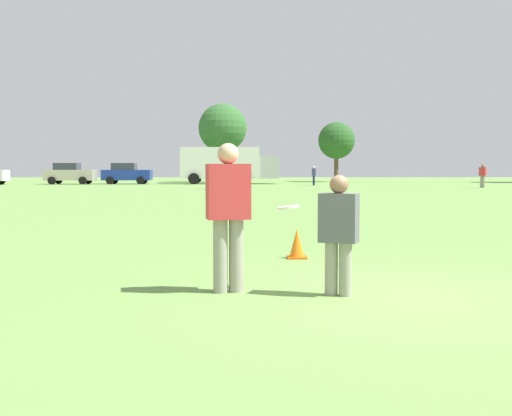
{
  "coord_description": "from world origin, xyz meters",
  "views": [
    {
      "loc": [
        -1.78,
        -7.12,
        1.48
      ],
      "look_at": [
        -1.71,
        1.07,
        0.96
      ],
      "focal_mm": 44.91,
      "sensor_mm": 36.0,
      "label": 1
    }
  ],
  "objects_px": {
    "player_thrower": "(228,209)",
    "bystander_field_marshal": "(215,174)",
    "parked_car_mid_left": "(70,173)",
    "bystander_far_jogger": "(314,174)",
    "box_truck": "(227,164)",
    "player_defender": "(339,229)",
    "frisbee": "(288,207)",
    "parked_car_center": "(126,173)",
    "bystander_sideline_watcher": "(483,174)",
    "traffic_cone": "(297,244)"
  },
  "relations": [
    {
      "from": "player_thrower",
      "to": "traffic_cone",
      "type": "relative_size",
      "value": 3.67
    },
    {
      "from": "player_thrower",
      "to": "player_defender",
      "type": "bearing_deg",
      "value": -9.37
    },
    {
      "from": "traffic_cone",
      "to": "parked_car_center",
      "type": "relative_size",
      "value": 0.11
    },
    {
      "from": "player_thrower",
      "to": "frisbee",
      "type": "height_order",
      "value": "player_thrower"
    },
    {
      "from": "box_truck",
      "to": "player_thrower",
      "type": "bearing_deg",
      "value": -87.92
    },
    {
      "from": "traffic_cone",
      "to": "bystander_sideline_watcher",
      "type": "bearing_deg",
      "value": 65.8
    },
    {
      "from": "frisbee",
      "to": "parked_car_center",
      "type": "relative_size",
      "value": 0.06
    },
    {
      "from": "player_defender",
      "to": "parked_car_mid_left",
      "type": "relative_size",
      "value": 0.33
    },
    {
      "from": "player_thrower",
      "to": "bystander_field_marshal",
      "type": "xyz_separation_m",
      "value": [
        -2.16,
        35.68,
        -0.02
      ]
    },
    {
      "from": "bystander_sideline_watcher",
      "to": "bystander_far_jogger",
      "type": "bearing_deg",
      "value": 152.81
    },
    {
      "from": "parked_car_mid_left",
      "to": "player_defender",
      "type": "bearing_deg",
      "value": -70.9
    },
    {
      "from": "player_thrower",
      "to": "frisbee",
      "type": "relative_size",
      "value": 6.49
    },
    {
      "from": "frisbee",
      "to": "player_defender",
      "type": "bearing_deg",
      "value": -33.76
    },
    {
      "from": "player_defender",
      "to": "bystander_sideline_watcher",
      "type": "xyz_separation_m",
      "value": [
        15.56,
        38.22,
        0.18
      ]
    },
    {
      "from": "player_defender",
      "to": "parked_car_mid_left",
      "type": "bearing_deg",
      "value": 109.1
    },
    {
      "from": "player_defender",
      "to": "frisbee",
      "type": "xyz_separation_m",
      "value": [
        -0.56,
        0.37,
        0.23
      ]
    },
    {
      "from": "parked_car_center",
      "to": "box_truck",
      "type": "distance_m",
      "value": 8.81
    },
    {
      "from": "player_defender",
      "to": "traffic_cone",
      "type": "distance_m",
      "value": 3.08
    },
    {
      "from": "traffic_cone",
      "to": "box_truck",
      "type": "distance_m",
      "value": 45.92
    },
    {
      "from": "box_truck",
      "to": "frisbee",
      "type": "bearing_deg",
      "value": -87.07
    },
    {
      "from": "bystander_sideline_watcher",
      "to": "traffic_cone",
      "type": "bearing_deg",
      "value": -114.2
    },
    {
      "from": "bystander_far_jogger",
      "to": "parked_car_center",
      "type": "bearing_deg",
      "value": 164.72
    },
    {
      "from": "player_defender",
      "to": "bystander_far_jogger",
      "type": "bearing_deg",
      "value": 84.71
    },
    {
      "from": "bystander_sideline_watcher",
      "to": "bystander_far_jogger",
      "type": "height_order",
      "value": "bystander_sideline_watcher"
    },
    {
      "from": "player_defender",
      "to": "parked_car_mid_left",
      "type": "height_order",
      "value": "parked_car_mid_left"
    },
    {
      "from": "parked_car_mid_left",
      "to": "bystander_far_jogger",
      "type": "height_order",
      "value": "parked_car_mid_left"
    },
    {
      "from": "box_truck",
      "to": "player_defender",
      "type": "bearing_deg",
      "value": -86.44
    },
    {
      "from": "parked_car_mid_left",
      "to": "bystander_sideline_watcher",
      "type": "bearing_deg",
      "value": -16.78
    },
    {
      "from": "box_truck",
      "to": "bystander_sideline_watcher",
      "type": "distance_m",
      "value": 21.43
    },
    {
      "from": "player_defender",
      "to": "frisbee",
      "type": "height_order",
      "value": "player_defender"
    },
    {
      "from": "parked_car_mid_left",
      "to": "traffic_cone",
      "type": "bearing_deg",
      "value": -70.01
    },
    {
      "from": "parked_car_center",
      "to": "bystander_sideline_watcher",
      "type": "height_order",
      "value": "parked_car_center"
    },
    {
      "from": "parked_car_mid_left",
      "to": "parked_car_center",
      "type": "relative_size",
      "value": 1.0
    },
    {
      "from": "player_thrower",
      "to": "parked_car_mid_left",
      "type": "bearing_deg",
      "value": 107.8
    },
    {
      "from": "parked_car_mid_left",
      "to": "bystander_field_marshal",
      "type": "height_order",
      "value": "parked_car_mid_left"
    },
    {
      "from": "parked_car_center",
      "to": "bystander_far_jogger",
      "type": "distance_m",
      "value": 16.47
    },
    {
      "from": "parked_car_mid_left",
      "to": "box_truck",
      "type": "distance_m",
      "value": 13.61
    },
    {
      "from": "player_thrower",
      "to": "parked_car_center",
      "type": "relative_size",
      "value": 0.42
    },
    {
      "from": "parked_car_center",
      "to": "traffic_cone",
      "type": "bearing_deg",
      "value": -75.74
    },
    {
      "from": "player_thrower",
      "to": "bystander_field_marshal",
      "type": "height_order",
      "value": "player_thrower"
    },
    {
      "from": "player_thrower",
      "to": "bystander_far_jogger",
      "type": "height_order",
      "value": "player_thrower"
    },
    {
      "from": "traffic_cone",
      "to": "parked_car_mid_left",
      "type": "xyz_separation_m",
      "value": [
        -16.33,
        44.89,
        0.69
      ]
    },
    {
      "from": "bystander_field_marshal",
      "to": "player_thrower",
      "type": "bearing_deg",
      "value": -86.54
    },
    {
      "from": "frisbee",
      "to": "bystander_far_jogger",
      "type": "height_order",
      "value": "bystander_far_jogger"
    },
    {
      "from": "player_thrower",
      "to": "frisbee",
      "type": "xyz_separation_m",
      "value": [
        0.72,
        0.16,
        0.01
      ]
    },
    {
      "from": "frisbee",
      "to": "bystander_sideline_watcher",
      "type": "height_order",
      "value": "bystander_sideline_watcher"
    },
    {
      "from": "box_truck",
      "to": "bystander_far_jogger",
      "type": "xyz_separation_m",
      "value": [
        7.12,
        -4.71,
        -0.87
      ]
    },
    {
      "from": "player_defender",
      "to": "frisbee",
      "type": "bearing_deg",
      "value": 146.24
    },
    {
      "from": "player_defender",
      "to": "bystander_field_marshal",
      "type": "relative_size",
      "value": 0.81
    },
    {
      "from": "frisbee",
      "to": "parked_car_center",
      "type": "height_order",
      "value": "parked_car_center"
    }
  ]
}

